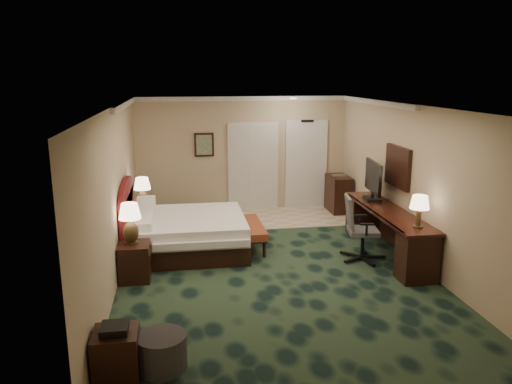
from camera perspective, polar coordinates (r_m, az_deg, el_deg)
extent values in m
cube|color=black|center=(8.61, 1.71, -8.48)|extent=(5.00, 7.50, 0.00)
cube|color=white|center=(8.01, 1.85, 9.75)|extent=(5.00, 7.50, 0.00)
cube|color=#BCB191|center=(11.85, -1.57, 4.34)|extent=(5.00, 0.00, 2.70)
cube|color=#BCB191|center=(4.74, 10.27, -9.83)|extent=(5.00, 0.00, 2.70)
cube|color=#BCB191|center=(8.14, -15.80, -0.32)|extent=(0.00, 7.50, 2.70)
cube|color=#BCB191|center=(9.00, 17.62, 0.84)|extent=(0.00, 7.50, 2.70)
cube|color=#BDA895|center=(11.47, 3.48, -2.86)|extent=(3.20, 1.70, 0.01)
cube|color=silver|center=(12.16, 5.73, 3.08)|extent=(1.02, 0.06, 2.18)
cube|color=silver|center=(11.89, -0.34, 2.92)|extent=(1.20, 0.06, 2.10)
cube|color=#405A4A|center=(11.69, -5.95, 5.40)|extent=(0.45, 0.06, 0.55)
cube|color=white|center=(9.48, 15.89, 2.80)|extent=(0.05, 0.95, 0.75)
cube|color=white|center=(9.32, -7.73, -4.74)|extent=(2.07, 1.92, 0.66)
cube|color=black|center=(8.22, -13.70, -7.74)|extent=(0.48, 0.55, 0.60)
cube|color=black|center=(10.47, -12.80, -3.26)|extent=(0.43, 0.49, 0.54)
cube|color=maroon|center=(9.46, -0.73, -4.99)|extent=(0.49, 1.35, 0.45)
cylinder|color=#2F2F30|center=(5.90, -10.72, -17.50)|extent=(0.72, 0.72, 0.40)
cube|color=black|center=(5.85, -15.66, -17.36)|extent=(0.48, 0.48, 0.52)
cube|color=black|center=(9.33, 14.68, -4.47)|extent=(0.62, 2.89, 0.83)
cube|color=black|center=(9.78, 13.24, 1.25)|extent=(0.20, 0.97, 0.76)
cube|color=black|center=(11.99, 9.40, -0.21)|extent=(0.45, 0.81, 0.86)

